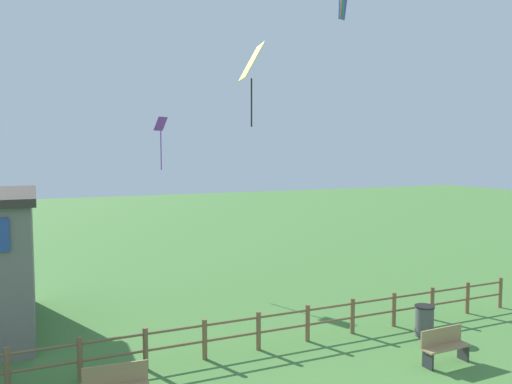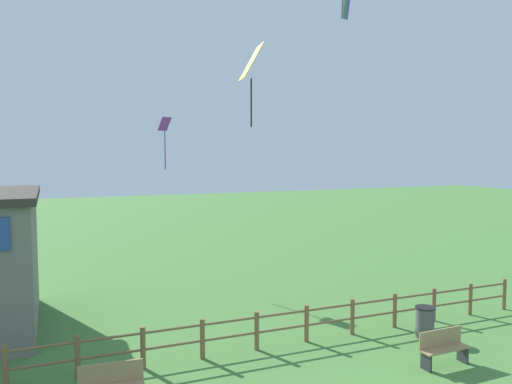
# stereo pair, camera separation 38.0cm
# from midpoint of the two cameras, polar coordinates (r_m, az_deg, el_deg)

# --- Properties ---
(wooden_fence) EXTENTS (17.94, 0.14, 1.12)m
(wooden_fence) POSITION_cam_midpoint_polar(r_m,az_deg,el_deg) (15.16, 2.43, -14.90)
(wooden_fence) COLOR brown
(wooden_fence) RESTS_ON ground_plane
(park_bench_near_fence) EXTENTS (1.45, 0.44, 0.95)m
(park_bench_near_fence) POSITION_cam_midpoint_polar(r_m,az_deg,el_deg) (14.83, 20.00, -16.13)
(park_bench_near_fence) COLOR #9E7F56
(park_bench_near_fence) RESTS_ON ground_plane
(trash_bin) EXTENTS (0.60, 0.60, 0.96)m
(trash_bin) POSITION_cam_midpoint_polar(r_m,az_deg,el_deg) (16.67, 18.04, -13.82)
(trash_bin) COLOR #4C4C51
(trash_bin) RESTS_ON ground_plane
(kite_yellow_diamond) EXTENTS (0.77, 1.01, 2.58)m
(kite_yellow_diamond) POSITION_cam_midpoint_polar(r_m,az_deg,el_deg) (16.02, -1.22, 14.05)
(kite_yellow_diamond) COLOR yellow
(kite_purple_streamer) EXTENTS (0.64, 0.59, 2.43)m
(kite_purple_streamer) POSITION_cam_midpoint_polar(r_m,az_deg,el_deg) (23.60, -11.29, 6.55)
(kite_purple_streamer) COLOR purple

